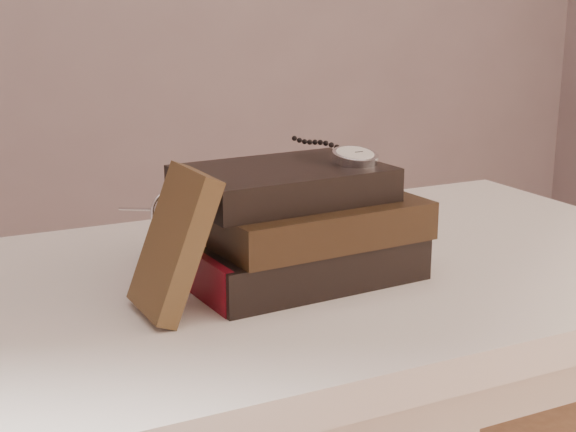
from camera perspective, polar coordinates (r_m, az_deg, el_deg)
name	(u,v)px	position (r m, az deg, el deg)	size (l,w,h in m)	color
table	(324,332)	(1.06, 2.50, -8.00)	(1.00, 0.60, 0.75)	white
book_stack	(297,226)	(0.97, 0.61, -0.68)	(0.28, 0.20, 0.13)	black
journal	(174,243)	(0.86, -7.91, -1.84)	(0.02, 0.10, 0.16)	#3A2816
pocket_watch	(352,155)	(0.98, 4.48, 4.21)	(0.06, 0.16, 0.02)	silver
eyeglasses	(192,208)	(1.00, -6.70, 0.53)	(0.12, 0.13, 0.05)	silver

